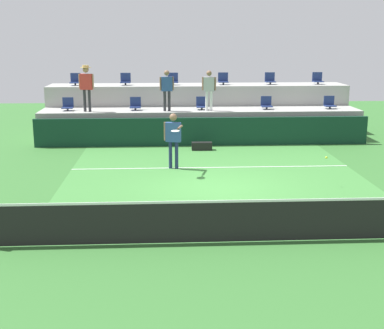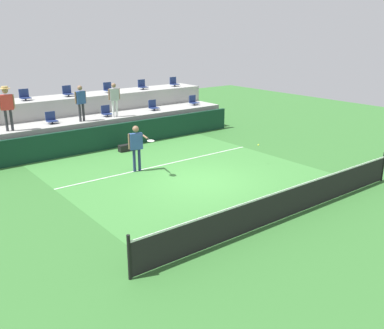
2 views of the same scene
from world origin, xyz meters
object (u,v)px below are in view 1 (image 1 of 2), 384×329
object	(u,v)px
stadium_chair_upper_far_right	(318,79)
spectator_with_hat	(86,83)
stadium_chair_lower_far_right	(329,103)
stadium_chair_upper_far_left	(75,80)
stadium_chair_lower_right	(266,104)
stadium_chair_lower_far_left	(68,105)
tennis_ball	(326,158)
stadium_chair_lower_left	(135,105)
stadium_chair_upper_right	(270,79)
stadium_chair_upper_mid_right	(223,80)
spectator_in_grey	(167,87)
tennis_player	(173,135)
equipment_bag	(202,146)
spectator_leaning_on_rail	(209,87)
stadium_chair_upper_left	(126,80)
stadium_chair_upper_mid_left	(173,80)
stadium_chair_lower_center	(202,104)

from	to	relation	value
stadium_chair_upper_far_right	spectator_with_hat	size ratio (longest dim) A/B	0.29
spectator_with_hat	stadium_chair_upper_far_right	bearing A→B (deg)	12.49
stadium_chair_lower_far_right	stadium_chair_upper_far_left	bearing A→B (deg)	170.41
stadium_chair_lower_right	stadium_chair_lower_far_right	bearing A→B (deg)	0.00
stadium_chair_lower_far_left	tennis_ball	world-z (taller)	stadium_chair_lower_far_left
stadium_chair_lower_left	stadium_chair_upper_right	world-z (taller)	stadium_chair_upper_right
stadium_chair_upper_mid_right	spectator_in_grey	xyz separation A→B (m)	(-2.50, -2.18, -0.10)
tennis_player	spectator_with_hat	bearing A→B (deg)	126.27
stadium_chair_lower_left	stadium_chair_upper_mid_right	xyz separation A→B (m)	(3.77, 1.80, 0.85)
tennis_ball	equipment_bag	size ratio (longest dim) A/B	0.09
stadium_chair_lower_right	spectator_in_grey	bearing A→B (deg)	-174.64
stadium_chair_lower_right	tennis_ball	bearing A→B (deg)	-87.26
stadium_chair_lower_left	tennis_player	world-z (taller)	tennis_player
stadium_chair_lower_left	spectator_with_hat	size ratio (longest dim) A/B	0.29
stadium_chair_upper_far_left	spectator_leaning_on_rail	distance (m)	6.02
stadium_chair_upper_mid_right	stadium_chair_upper_far_right	distance (m)	4.21
tennis_player	spectator_leaning_on_rail	size ratio (longest dim) A/B	1.12
stadium_chair_upper_left	stadium_chair_upper_mid_right	size ratio (longest dim) A/B	1.00
stadium_chair_upper_far_left	stadium_chair_upper_right	bearing A→B (deg)	0.00
stadium_chair_upper_left	spectator_in_grey	world-z (taller)	spectator_in_grey
stadium_chair_upper_mid_left	stadium_chair_upper_mid_right	size ratio (longest dim) A/B	1.00
tennis_ball	stadium_chair_lower_center	bearing A→B (deg)	112.83
tennis_ball	equipment_bag	world-z (taller)	tennis_ball
spectator_in_grey	spectator_leaning_on_rail	size ratio (longest dim) A/B	1.01
stadium_chair_lower_center	stadium_chair_upper_far_left	xyz separation A→B (m)	(-5.35, 1.80, 0.85)
spectator_in_grey	equipment_bag	distance (m)	2.97
stadium_chair_lower_right	stadium_chair_upper_mid_left	xyz separation A→B (m)	(-3.80, 1.80, 0.85)
stadium_chair_lower_left	stadium_chair_upper_left	xyz separation A→B (m)	(-0.50, 1.80, 0.85)
stadium_chair_lower_right	spectator_leaning_on_rail	bearing A→B (deg)	-170.95
stadium_chair_lower_far_right	stadium_chair_upper_right	size ratio (longest dim) A/B	1.00
stadium_chair_upper_right	spectator_in_grey	size ratio (longest dim) A/B	0.32
stadium_chair_upper_far_left	spectator_leaning_on_rail	world-z (taller)	spectator_leaning_on_rail
equipment_bag	stadium_chair_upper_left	bearing A→B (deg)	128.16
stadium_chair_lower_left	stadium_chair_lower_right	distance (m)	5.37
stadium_chair_upper_far_right	equipment_bag	distance (m)	7.01
tennis_ball	spectator_leaning_on_rail	bearing A→B (deg)	112.12
stadium_chair_upper_right	stadium_chair_upper_far_right	xyz separation A→B (m)	(2.13, 0.00, 0.00)
stadium_chair_upper_right	tennis_ball	xyz separation A→B (m)	(-0.14, -8.96, -1.48)
stadium_chair_lower_center	stadium_chair_upper_right	size ratio (longest dim) A/B	1.00
stadium_chair_upper_right	spectator_leaning_on_rail	distance (m)	3.63
stadium_chair_lower_right	spectator_with_hat	world-z (taller)	spectator_with_hat
stadium_chair_lower_left	stadium_chair_upper_right	bearing A→B (deg)	17.10
stadium_chair_lower_far_right	spectator_leaning_on_rail	world-z (taller)	spectator_leaning_on_rail
stadium_chair_upper_left	tennis_ball	world-z (taller)	stadium_chair_upper_left
stadium_chair_lower_far_left	spectator_leaning_on_rail	size ratio (longest dim) A/B	0.33
stadium_chair_upper_far_right	spectator_in_grey	world-z (taller)	spectator_in_grey
stadium_chair_upper_far_left	spectator_leaning_on_rail	xyz separation A→B (m)	(5.61, -2.18, -0.11)
stadium_chair_lower_far_left	stadium_chair_upper_left	bearing A→B (deg)	39.04
stadium_chair_upper_far_left	stadium_chair_upper_mid_right	xyz separation A→B (m)	(6.43, 0.00, 0.00)
spectator_leaning_on_rail	tennis_ball	size ratio (longest dim) A/B	23.49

